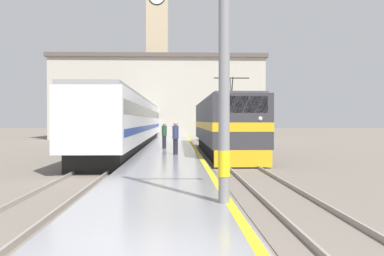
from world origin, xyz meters
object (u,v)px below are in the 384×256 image
person_on_platform (176,137)px  locomotive_train (223,126)px  clock_tower (157,46)px  second_waiting_passenger (164,135)px  passenger_train (139,122)px  catenary_mast (228,50)px

person_on_platform → locomotive_train: bearing=59.5°
locomotive_train → clock_tower: (-6.01, 36.23, 11.32)m
second_waiting_passenger → clock_tower: size_ratio=0.07×
locomotive_train → second_waiting_passenger: bearing=-179.7°
passenger_train → second_waiting_passenger: passenger_train is taller
clock_tower → locomotive_train: bearing=-80.6°
person_on_platform → second_waiting_passenger: 5.47m
catenary_mast → clock_tower: size_ratio=0.28×
person_on_platform → clock_tower: clock_tower is taller
clock_tower → person_on_platform: bearing=-86.1°
passenger_train → person_on_platform: bearing=-79.0°
locomotive_train → passenger_train: (-6.77, 12.98, 0.19)m
catenary_mast → person_on_platform: catenary_mast is taller
locomotive_train → second_waiting_passenger: (-3.98, -0.02, -0.60)m
passenger_train → person_on_platform: passenger_train is taller
catenary_mast → second_waiting_passenger: bearing=95.8°
catenary_mast → second_waiting_passenger: 20.25m
locomotive_train → clock_tower: 38.43m
passenger_train → person_on_platform: size_ratio=27.37×
person_on_platform → clock_tower: bearing=93.9°
locomotive_train → clock_tower: bearing=99.4°
locomotive_train → person_on_platform: (-3.20, -5.44, -0.55)m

